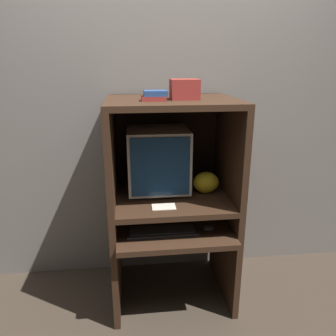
{
  "coord_description": "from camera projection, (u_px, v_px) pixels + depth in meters",
  "views": [
    {
      "loc": [
        -0.26,
        -1.71,
        1.64
      ],
      "look_at": [
        -0.03,
        0.33,
        0.98
      ],
      "focal_mm": 35.0,
      "sensor_mm": 36.0,
      "label": 1
    }
  ],
  "objects": [
    {
      "name": "ground_plane",
      "position": [
        178.0,
        324.0,
        2.15
      ],
      "size": [
        12.0,
        12.0,
        0.0
      ],
      "primitive_type": "plane",
      "color": "#3D3328"
    },
    {
      "name": "wall_back",
      "position": [
        165.0,
        110.0,
        2.43
      ],
      "size": [
        6.0,
        0.06,
        2.6
      ],
      "color": "gray",
      "rests_on": "ground_plane"
    },
    {
      "name": "desk_base",
      "position": [
        172.0,
        251.0,
        2.3
      ],
      "size": [
        0.82,
        0.73,
        0.61
      ],
      "color": "#382316",
      "rests_on": "ground_plane"
    },
    {
      "name": "desk_monitor_shelf",
      "position": [
        172.0,
        200.0,
        2.24
      ],
      "size": [
        0.82,
        0.66,
        0.18
      ],
      "color": "#382316",
      "rests_on": "desk_base"
    },
    {
      "name": "hutch_upper",
      "position": [
        171.0,
        134.0,
        2.12
      ],
      "size": [
        0.82,
        0.66,
        0.64
      ],
      "color": "#382316",
      "rests_on": "desk_monitor_shelf"
    },
    {
      "name": "crt_monitor",
      "position": [
        158.0,
        160.0,
        2.23
      ],
      "size": [
        0.41,
        0.37,
        0.44
      ],
      "color": "beige",
      "rests_on": "desk_monitor_shelf"
    },
    {
      "name": "keyboard",
      "position": [
        162.0,
        231.0,
        2.08
      ],
      "size": [
        0.45,
        0.14,
        0.03
      ],
      "color": "black",
      "rests_on": "desk_base"
    },
    {
      "name": "mouse",
      "position": [
        209.0,
        228.0,
        2.11
      ],
      "size": [
        0.07,
        0.05,
        0.03
      ],
      "color": "#28282B",
      "rests_on": "desk_base"
    },
    {
      "name": "snack_bag",
      "position": [
        206.0,
        182.0,
        2.24
      ],
      "size": [
        0.18,
        0.13,
        0.15
      ],
      "color": "gold",
      "rests_on": "desk_monitor_shelf"
    },
    {
      "name": "book_stack",
      "position": [
        155.0,
        96.0,
        1.91
      ],
      "size": [
        0.15,
        0.11,
        0.06
      ],
      "color": "maroon",
      "rests_on": "hutch_upper"
    },
    {
      "name": "paper_card",
      "position": [
        164.0,
        207.0,
        2.03
      ],
      "size": [
        0.15,
        0.1,
        0.0
      ],
      "color": "beige",
      "rests_on": "desk_monitor_shelf"
    },
    {
      "name": "storage_box",
      "position": [
        185.0,
        89.0,
        1.97
      ],
      "size": [
        0.17,
        0.14,
        0.12
      ],
      "color": "maroon",
      "rests_on": "hutch_upper"
    }
  ]
}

